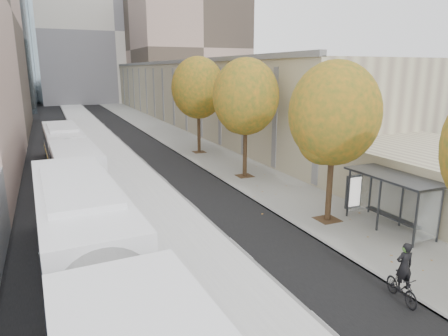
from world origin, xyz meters
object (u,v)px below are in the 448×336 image
cyclist (403,280)px  distant_car (55,137)px  bus_far (68,153)px  bus_shelter (396,184)px  bus_near (99,277)px

cyclist → distant_car: 36.32m
bus_far → cyclist: size_ratio=8.57×
bus_shelter → distant_car: bus_shelter is taller
bus_near → bus_far: 19.03m
bus_shelter → distant_car: bearing=114.1°
bus_far → cyclist: (8.76, -21.23, -0.81)m
bus_near → bus_far: size_ratio=1.11×
bus_shelter → bus_far: 21.22m
bus_near → cyclist: (8.92, -2.21, -0.98)m
bus_far → distant_car: size_ratio=4.54×
distant_car → bus_far: bearing=-94.2°
bus_shelter → cyclist: 6.45m
bus_far → bus_near: bearing=-92.6°
bus_shelter → bus_near: bus_near is taller
bus_far → distant_car: (-0.58, 13.86, -0.91)m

